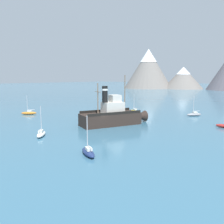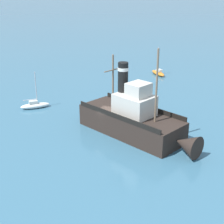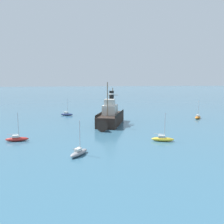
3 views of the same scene
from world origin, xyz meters
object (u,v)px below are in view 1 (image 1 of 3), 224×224
at_px(old_tugboat, 113,116).
at_px(sailboat_white, 41,134).
at_px(sailboat_orange, 29,113).
at_px(sailboat_grey, 194,114).
at_px(sailboat_navy, 88,152).
at_px(sailboat_yellow, 134,111).

bearing_deg(old_tugboat, sailboat_white, -99.07).
bearing_deg(sailboat_orange, sailboat_white, -24.28).
xyz_separation_m(old_tugboat, sailboat_orange, (-24.67, -4.81, -1.40)).
xyz_separation_m(old_tugboat, sailboat_grey, (7.72, 21.31, -1.40)).
distance_m(sailboat_navy, sailboat_yellow, 36.22).
relative_size(old_tugboat, sailboat_white, 2.99).
bearing_deg(sailboat_orange, old_tugboat, 11.02).
distance_m(old_tugboat, sailboat_orange, 25.17).
height_order(sailboat_grey, sailboat_yellow, same).
distance_m(old_tugboat, sailboat_yellow, 17.36).
height_order(sailboat_grey, sailboat_white, same).
distance_m(sailboat_orange, sailboat_yellow, 27.56).
bearing_deg(sailboat_yellow, sailboat_white, -82.21).
relative_size(sailboat_navy, sailboat_white, 1.00).
distance_m(sailboat_grey, sailboat_yellow, 15.27).
bearing_deg(sailboat_orange, sailboat_navy, -17.83).
distance_m(sailboat_white, sailboat_yellow, 31.15).
xyz_separation_m(sailboat_navy, sailboat_orange, (-34.96, 11.25, 0.00)).
distance_m(sailboat_orange, sailboat_white, 24.46).
bearing_deg(sailboat_navy, sailboat_grey, 93.92).
relative_size(sailboat_navy, sailboat_orange, 1.00).
xyz_separation_m(sailboat_orange, sailboat_yellow, (18.08, 20.81, 0.00)).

